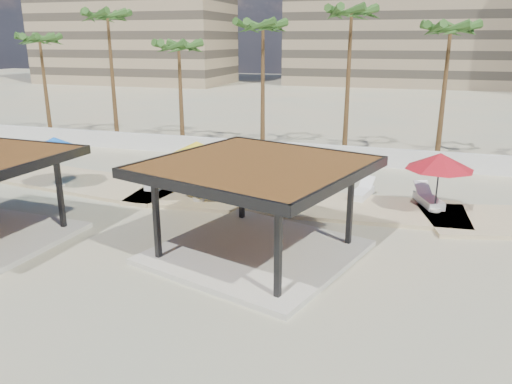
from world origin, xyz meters
TOP-DOWN VIEW (x-y plane):
  - ground at (0.00, 0.00)m, footprint 200.00×200.00m
  - promenade at (2.00, 7.67)m, footprint 44.45×7.97m
  - boundary_wall at (0.00, 16.00)m, footprint 56.00×0.30m
  - pavilion_central at (2.18, 0.96)m, footprint 8.72×8.72m
  - umbrella_a at (-10.33, 5.80)m, footprint 3.76×3.76m
  - umbrella_b at (-2.29, 5.80)m, footprint 3.65×3.65m
  - umbrella_c at (8.59, 7.58)m, footprint 3.65×3.65m
  - lounger_a at (-5.24, 7.52)m, footprint 0.76×2.29m
  - lounger_b at (5.20, 8.88)m, footprint 1.10×2.25m
  - lounger_c at (8.31, 8.59)m, footprint 1.50×2.39m
  - palm_a at (-21.00, 18.30)m, footprint 3.00×3.00m
  - palm_b at (-15.00, 18.70)m, footprint 3.00×3.00m
  - palm_c at (-9.00, 18.10)m, footprint 3.00×3.00m
  - palm_d at (-3.00, 18.90)m, footprint 3.00×3.00m
  - palm_e at (3.00, 18.40)m, footprint 3.00×3.00m
  - palm_f at (9.00, 18.60)m, footprint 3.00×3.00m

SIDE VIEW (x-z plane):
  - ground at x=0.00m, z-range 0.00..0.00m
  - promenade at x=2.00m, z-range -0.06..0.18m
  - lounger_b at x=5.20m, z-range -0.03..0.78m
  - lounger_c at x=8.31m, z-range -0.04..0.82m
  - lounger_a at x=-5.24m, z-range -0.04..0.82m
  - boundary_wall at x=0.00m, z-range 0.00..1.20m
  - pavilion_central at x=2.18m, z-range 0.34..3.88m
  - umbrella_a at x=-10.33m, z-range 1.13..3.79m
  - umbrella_c at x=8.59m, z-range 1.15..3.85m
  - umbrella_b at x=-2.29m, z-range 1.23..4.13m
  - palm_c at x=-9.00m, z-range 2.92..10.95m
  - palm_a at x=-21.00m, z-range 3.14..11.65m
  - palm_f at x=9.00m, z-range 3.41..12.54m
  - palm_d at x=-3.00m, z-range 3.52..12.89m
  - palm_e at x=3.00m, z-range 3.86..14.00m
  - palm_b at x=-15.00m, z-range 3.87..14.05m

